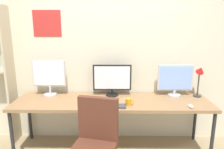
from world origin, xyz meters
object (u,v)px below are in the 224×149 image
object	(u,v)px
monitor_center	(112,79)
desk_lamp	(200,75)
monitor_left	(49,76)
keyboard_main	(112,106)
computer_mouse	(191,106)
monitor_right	(175,79)
coffee_mug	(129,102)
desk	(112,104)

from	to	relation	value
monitor_center	desk_lamp	bearing A→B (deg)	-2.74
monitor_left	desk_lamp	distance (m)	2.12
keyboard_main	computer_mouse	distance (m)	0.98
monitor_left	computer_mouse	distance (m)	1.95
desk_lamp	monitor_left	bearing A→B (deg)	178.42
computer_mouse	monitor_right	bearing A→B (deg)	100.38
desk_lamp	coffee_mug	distance (m)	1.09
monitor_left	monitor_right	distance (m)	1.80
monitor_center	desk_lamp	size ratio (longest dim) A/B	1.18
desk_lamp	keyboard_main	size ratio (longest dim) A/B	1.34
monitor_left	monitor_center	distance (m)	0.90
coffee_mug	monitor_right	bearing A→B (deg)	29.38
monitor_center	desk_lamp	distance (m)	1.22
desk	monitor_left	size ratio (longest dim) A/B	5.12
coffee_mug	desk	bearing A→B (deg)	141.12
keyboard_main	desk	bearing A→B (deg)	90.00
monitor_center	computer_mouse	bearing A→B (deg)	-24.53
monitor_left	monitor_center	xyz separation A→B (m)	(0.90, 0.00, -0.05)
monitor_left	monitor_right	xyz separation A→B (m)	(1.80, 0.00, -0.05)
monitor_left	coffee_mug	world-z (taller)	monitor_left
monitor_left	computer_mouse	xyz separation A→B (m)	(1.88, -0.45, -0.28)
monitor_left	desk_lamp	size ratio (longest dim) A/B	1.11
desk_lamp	computer_mouse	size ratio (longest dim) A/B	4.83
computer_mouse	monitor_left	bearing A→B (deg)	166.61
monitor_center	monitor_right	world-z (taller)	monitor_right
desk	coffee_mug	xyz separation A→B (m)	(0.21, -0.17, 0.09)
monitor_center	coffee_mug	world-z (taller)	monitor_center
monitor_left	monitor_center	bearing A→B (deg)	0.00
desk_lamp	keyboard_main	distance (m)	1.31
keyboard_main	computer_mouse	size ratio (longest dim) A/B	3.61
monitor_right	desk_lamp	size ratio (longest dim) A/B	1.07
monitor_left	computer_mouse	size ratio (longest dim) A/B	5.36
keyboard_main	computer_mouse	xyz separation A→B (m)	(0.98, -0.01, 0.01)
monitor_center	monitor_right	bearing A→B (deg)	-0.00
desk_lamp	coffee_mug	size ratio (longest dim) A/B	4.38
monitor_center	computer_mouse	distance (m)	1.10
computer_mouse	coffee_mug	distance (m)	0.77
monitor_right	desk_lamp	world-z (taller)	desk_lamp
monitor_left	keyboard_main	distance (m)	1.04
desk_lamp	keyboard_main	xyz separation A→B (m)	(-1.22, -0.38, -0.31)
monitor_center	coffee_mug	bearing A→B (deg)	-60.87
monitor_center	keyboard_main	xyz separation A→B (m)	(0.00, -0.44, -0.23)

